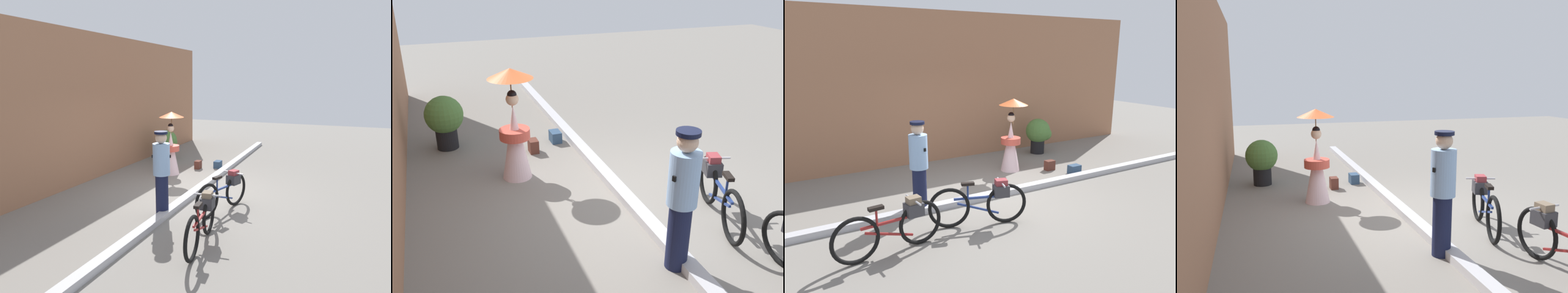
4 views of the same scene
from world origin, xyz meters
The scene contains 10 objects.
ground_plane centered at (0.00, 0.00, 0.00)m, with size 30.00×30.00×0.00m, color gray.
building_wall centered at (0.00, 3.31, 1.99)m, with size 14.00×0.40×3.98m, color #9E6B4C.
sidewalk_curb centered at (0.00, 0.00, 0.06)m, with size 14.00×0.20×0.12m, color #B2B2B7.
bicycle_near_officer centered at (-2.44, -1.12, 0.42)m, with size 1.73×0.48×0.81m.
bicycle_far_side centered at (-0.85, -0.99, 0.42)m, with size 1.66×0.65×0.81m.
person_officer centered at (-1.57, 0.10, 0.92)m, with size 0.34×0.37×1.72m.
person_with_parasol centered at (1.35, 1.36, 0.88)m, with size 0.71×0.71×1.82m.
potted_plant_by_door centered at (3.02, 2.34, 0.60)m, with size 0.73×0.71×1.03m.
backpack_on_pavement centered at (2.22, 0.86, 0.13)m, with size 0.24×0.17×0.25m.
backpack_spare centered at (2.56, 0.33, 0.11)m, with size 0.30×0.20×0.22m.
Camera 4 is at (-6.49, 2.51, 2.44)m, focal length 38.18 mm.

